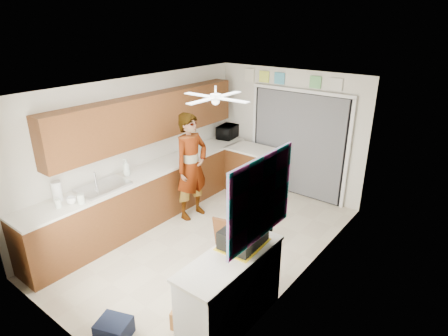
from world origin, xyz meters
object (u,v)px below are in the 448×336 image
Objects in this scene: soap_bottle at (126,167)px; cardboard_box at (190,317)px; navy_crate at (114,329)px; paper_towel_roll at (57,191)px; dog at (253,200)px; microwave at (228,132)px; cup at (71,200)px; man at (192,167)px; suitcase at (243,236)px.

soap_bottle is 0.79× the size of cardboard_box.
soap_bottle is at bearing 136.41° from navy_crate.
soap_bottle is 1.02× the size of paper_towel_roll.
dog is at bearing 64.56° from paper_towel_roll.
soap_bottle is at bearing -129.05° from dog.
microwave reaches higher than cup.
cup is 2.10m from man.
cardboard_box is (-0.32, -0.61, -0.93)m from suitcase.
microwave is 0.95× the size of suitcase.
suitcase is 2.75m from dog.
soap_bottle is at bearing 148.99° from man.
cup is 0.45× the size of paper_towel_roll.
man is at bearing 114.46° from navy_crate.
cardboard_box is 0.73× the size of dog.
soap_bottle is 1.12m from man.
microwave is 2.70m from soap_bottle.
man reaches higher than paper_towel_roll.
microwave is at bearing 121.63° from cardboard_box.
suitcase is (2.76, 0.72, -0.03)m from paper_towel_roll.
dog is at bearing 109.71° from cardboard_box.
soap_bottle is (-0.06, -2.70, 0.01)m from microwave.
paper_towel_roll is at bearing -116.52° from dog.
microwave is 1.83m from dog.
microwave is 1.87m from man.
paper_towel_roll is 0.77× the size of cardboard_box.
navy_crate is 0.69× the size of dog.
soap_bottle is at bearing 88.30° from paper_towel_roll.
soap_bottle reaches higher than cup.
paper_towel_roll is at bearing -164.80° from cup.
cup is 0.36× the size of navy_crate.
paper_towel_roll is 0.15× the size of man.
man is (0.42, 2.06, -0.03)m from cup.
suitcase is at bearing 14.69° from paper_towel_roll.
suitcase is (2.72, -0.48, -0.04)m from soap_bottle.
man reaches higher than cup.
suitcase is (2.52, 0.66, 0.06)m from cup.
soap_bottle is 2.41m from dog.
soap_bottle is 1.21m from paper_towel_roll.
dog is (1.38, 1.76, -0.88)m from soap_bottle.
cup is at bearing 159.51° from navy_crate.
cup is 1.95m from navy_crate.
dog is at bearing 68.04° from cup.
cardboard_box is at bearing 1.15° from cup.
cup is 0.35× the size of cardboard_box.
paper_towel_roll is at bearing 166.00° from man.
cardboard_box is (2.20, 0.04, -0.87)m from cup.
paper_towel_roll is (-0.10, -3.91, 0.01)m from microwave.
microwave is 3.91m from paper_towel_roll.
soap_bottle is 1.16m from cup.
man reaches higher than navy_crate.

